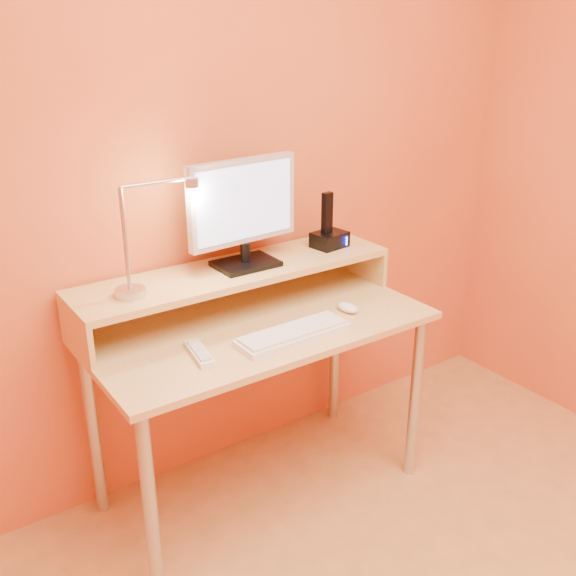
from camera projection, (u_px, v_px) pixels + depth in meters
wall_back at (209, 158)px, 2.32m from camera, size 3.00×0.04×2.50m
desk_leg_fl at (150, 510)px, 1.93m from camera, size 0.04×0.04×0.69m
desk_leg_fr at (415, 398)px, 2.51m from camera, size 0.04×0.04×0.69m
desk_leg_bl at (93, 430)px, 2.32m from camera, size 0.04×0.04×0.69m
desk_leg_br at (335, 349)px, 2.90m from camera, size 0.04×0.04×0.69m
desk_lower at (259, 326)px, 2.28m from camera, size 1.20×0.60×0.02m
shelf_riser_left at (76, 332)px, 2.05m from camera, size 0.02×0.30×0.14m
shelf_riser_right at (361, 261)px, 2.68m from camera, size 0.02×0.30×0.14m
desk_shelf at (236, 271)px, 2.33m from camera, size 1.20×0.30×0.02m
monitor_foot at (246, 264)px, 2.35m from camera, size 0.22×0.16×0.02m
monitor_neck at (245, 252)px, 2.33m from camera, size 0.04×0.04×0.07m
monitor_panel at (243, 201)px, 2.27m from camera, size 0.44×0.07×0.30m
monitor_back at (239, 200)px, 2.29m from camera, size 0.39×0.04×0.25m
monitor_screen at (245, 202)px, 2.25m from camera, size 0.40×0.03×0.26m
lamp_base at (130, 292)px, 2.08m from camera, size 0.10×0.10×0.02m
lamp_post at (125, 240)px, 2.02m from camera, size 0.01×0.01×0.33m
lamp_arm at (157, 183)px, 2.02m from camera, size 0.24×0.01×0.01m
lamp_head at (192, 182)px, 2.09m from camera, size 0.04×0.04×0.03m
lamp_bulb at (192, 187)px, 2.09m from camera, size 0.03×0.03×0.00m
phone_dock at (329, 240)px, 2.54m from camera, size 0.14×0.12×0.06m
phone_handset at (327, 213)px, 2.49m from camera, size 0.04×0.03×0.16m
phone_led at (347, 241)px, 2.53m from camera, size 0.01×0.00×0.04m
keyboard at (293, 335)px, 2.16m from camera, size 0.40×0.13×0.02m
mouse at (348, 307)px, 2.36m from camera, size 0.06×0.10×0.03m
remote_control at (199, 353)px, 2.05m from camera, size 0.08×0.18×0.02m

